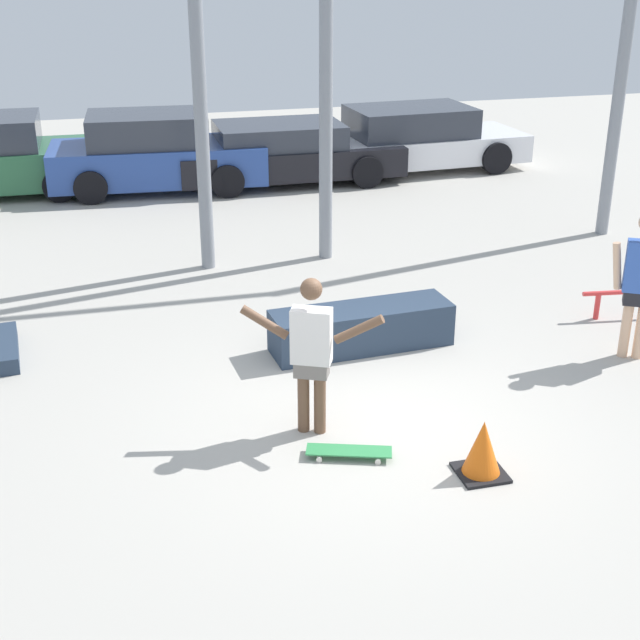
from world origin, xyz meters
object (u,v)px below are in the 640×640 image
at_px(parked_car_white, 415,139).
at_px(traffic_cone, 482,449).
at_px(grind_box, 361,328).
at_px(parked_car_black, 286,153).
at_px(skateboarder, 311,349).
at_px(parked_car_blue, 155,154).
at_px(skateboard, 349,451).

bearing_deg(parked_car_white, traffic_cone, -110.62).
xyz_separation_m(parked_car_white, traffic_cone, (-3.51, -11.32, -0.37)).
distance_m(grind_box, traffic_cone, 2.94).
bearing_deg(traffic_cone, grind_box, 94.80).
relative_size(grind_box, parked_car_black, 0.48).
xyz_separation_m(grind_box, parked_car_white, (3.76, 8.39, 0.38)).
relative_size(skateboarder, parked_car_blue, 0.39).
relative_size(skateboarder, parked_car_black, 0.36).
distance_m(grind_box, parked_car_white, 9.20).
xyz_separation_m(grind_box, traffic_cone, (0.25, -2.93, 0.01)).
xyz_separation_m(parked_car_black, parked_car_white, (2.88, 0.35, 0.05)).
xyz_separation_m(skateboard, parked_car_black, (1.72, 10.38, 0.52)).
xyz_separation_m(parked_car_black, traffic_cone, (-0.63, -10.97, -0.32)).
xyz_separation_m(parked_car_blue, traffic_cone, (1.94, -11.04, -0.44)).
bearing_deg(parked_car_blue, skateboard, -81.32).
distance_m(skateboarder, grind_box, 2.17).
bearing_deg(traffic_cone, parked_car_white, 72.75).
relative_size(parked_car_black, traffic_cone, 8.17).
distance_m(parked_car_white, traffic_cone, 11.86).
bearing_deg(skateboarder, skateboard, -43.58).
relative_size(parked_car_blue, parked_car_black, 0.93).
xyz_separation_m(skateboard, parked_car_blue, (-0.85, 10.45, 0.64)).
xyz_separation_m(skateboarder, parked_car_white, (4.82, 10.16, -0.26)).
bearing_deg(skateboarder, parked_car_black, 104.01).
bearing_deg(parked_car_black, skateboarder, -101.40).
distance_m(skateboard, grind_box, 2.50).
bearing_deg(skateboard, traffic_cone, -9.65).
height_order(skateboard, parked_car_black, parked_car_black).
xyz_separation_m(skateboarder, parked_car_black, (1.94, 9.81, -0.32)).
relative_size(skateboard, parked_car_blue, 0.20).
bearing_deg(traffic_cone, skateboarder, 138.57).
xyz_separation_m(skateboard, parked_car_white, (4.60, 10.73, 0.58)).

